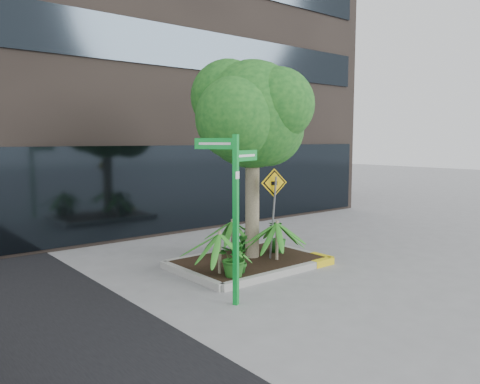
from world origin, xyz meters
TOP-DOWN VIEW (x-y plane):
  - ground at (0.00, 0.00)m, footprint 80.00×80.00m
  - building at (0.50, 8.50)m, footprint 18.00×8.00m
  - planter at (0.23, 0.27)m, footprint 3.35×2.36m
  - tree at (0.41, 0.44)m, footprint 3.13×2.78m
  - palm_front at (0.68, -0.13)m, footprint 1.02×1.02m
  - palm_left at (-0.99, -0.19)m, footprint 0.99×0.99m
  - palm_back at (0.43, 1.19)m, footprint 0.88×0.88m
  - shrub_a at (-0.91, -0.52)m, footprint 1.00×1.00m
  - shrub_b at (1.19, 0.38)m, footprint 0.57×0.57m
  - shrub_c at (-0.62, -0.43)m, footprint 0.49×0.49m
  - shrub_d at (0.69, 0.87)m, footprint 0.67×0.67m
  - street_sign_post at (-1.60, -1.42)m, footprint 1.08×0.83m
  - cattle_sign at (0.58, -0.12)m, footprint 0.62×0.30m

SIDE VIEW (x-z plane):
  - ground at x=0.00m, z-range 0.00..0.00m
  - planter at x=0.23m, z-range 0.03..0.18m
  - shrub_c at x=-0.62m, z-range 0.15..0.86m
  - shrub_b at x=1.19m, z-range 0.15..0.92m
  - shrub_a at x=-0.91m, z-range 0.15..0.93m
  - shrub_d at x=0.69m, z-range 0.15..1.01m
  - palm_back at x=0.43m, z-range 0.39..1.37m
  - palm_left at x=-0.99m, z-range 0.42..1.52m
  - palm_front at x=0.68m, z-range 0.43..1.56m
  - cattle_sign at x=0.58m, z-range 0.52..2.60m
  - street_sign_post at x=-1.60m, z-range 0.35..3.31m
  - tree at x=0.41m, z-range 1.08..5.78m
  - building at x=0.50m, z-range 0.00..15.00m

